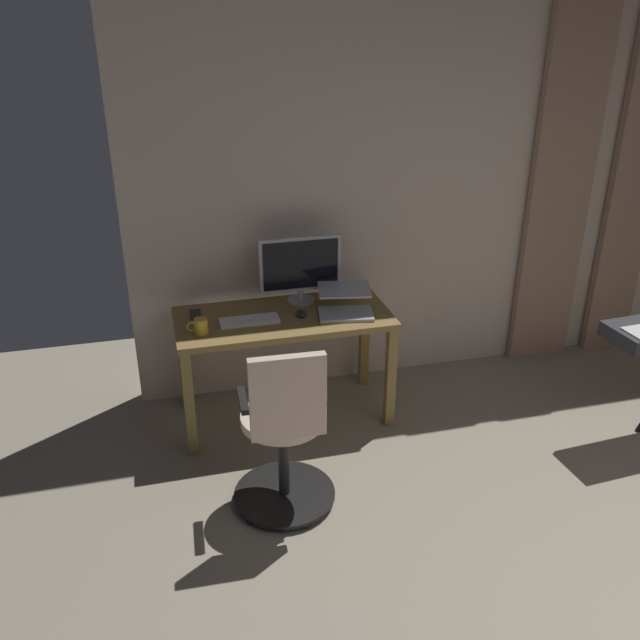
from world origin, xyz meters
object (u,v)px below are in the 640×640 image
office_chair (285,435)px  cell_phone_by_monitor (195,314)px  computer_keyboard (249,321)px  computer_mouse (301,313)px  laptop (345,305)px  mug_tea (200,326)px  desk (283,330)px  computer_monitor (300,266)px

office_chair → cell_phone_by_monitor: bearing=111.0°
computer_keyboard → cell_phone_by_monitor: computer_keyboard is taller
computer_keyboard → computer_mouse: bearing=-177.9°
computer_keyboard → laptop: laptop is taller
computer_keyboard → mug_tea: mug_tea is taller
desk → cell_phone_by_monitor: cell_phone_by_monitor is taller
office_chair → computer_monitor: size_ratio=1.88×
computer_mouse → cell_phone_by_monitor: (0.64, -0.18, -0.01)m
computer_monitor → cell_phone_by_monitor: 0.73m
computer_monitor → computer_mouse: bearing=77.6°
office_chair → computer_keyboard: office_chair is taller
computer_monitor → mug_tea: computer_monitor is taller
office_chair → cell_phone_by_monitor: size_ratio=6.96×
desk → computer_monitor: computer_monitor is taller
desk → computer_monitor: 0.43m
computer_keyboard → cell_phone_by_monitor: 0.36m
laptop → computer_keyboard: bearing=10.1°
laptop → mug_tea: (0.91, 0.07, -0.01)m
computer_mouse → laptop: bearing=175.8°
office_chair → cell_phone_by_monitor: office_chair is taller
computer_monitor → cell_phone_by_monitor: computer_monitor is taller
computer_monitor → computer_keyboard: bearing=32.9°
computer_mouse → mug_tea: size_ratio=0.79×
computer_keyboard → laptop: bearing=179.2°
desk → office_chair: office_chair is taller
cell_phone_by_monitor → computer_mouse: bearing=167.9°
computer_monitor → laptop: bearing=131.9°
desk → office_chair: (0.18, 0.90, -0.16)m
office_chair → computer_monitor: computer_monitor is taller
computer_keyboard → computer_mouse: (-0.33, -0.01, 0.01)m
computer_keyboard → computer_monitor: bearing=-147.1°
computer_mouse → computer_keyboard: bearing=2.1°
cell_phone_by_monitor → mug_tea: mug_tea is taller
office_chair → computer_mouse: office_chair is taller
computer_monitor → mug_tea: bearing=25.7°
computer_mouse → cell_phone_by_monitor: 0.66m
computer_keyboard → cell_phone_by_monitor: bearing=-32.1°
office_chair → laptop: office_chair is taller
desk → computer_monitor: bearing=-129.4°
computer_monitor → cell_phone_by_monitor: (0.69, 0.05, -0.24)m
mug_tea → laptop: bearing=-175.4°
computer_keyboard → mug_tea: size_ratio=2.88×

